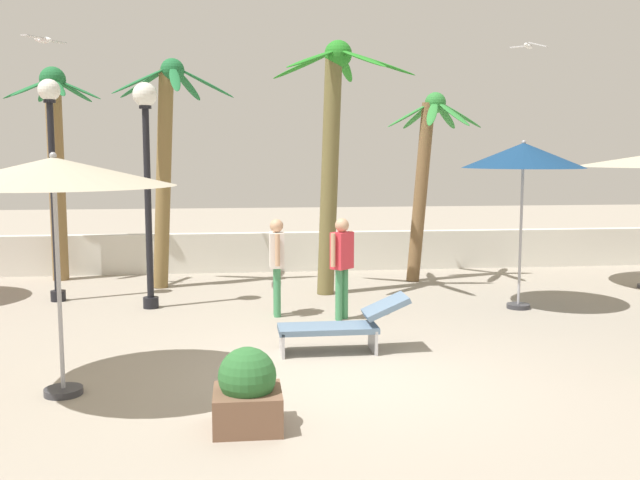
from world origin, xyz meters
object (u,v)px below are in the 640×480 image
Objects in this scene: patio_umbrella_3 at (523,157)px; lounge_chair_0 at (344,324)px; palm_tree_2 at (56,150)px; guest_1 at (277,257)px; patio_umbrella_2 at (54,173)px; palm_tree_1 at (426,163)px; planter at (247,392)px; seagull_1 at (44,40)px; palm_tree_0 at (166,147)px; palm_tree_3 at (333,139)px; lamp_post_1 at (147,156)px; seagull_0 at (529,46)px; guest_2 at (342,258)px; lamp_post_0 at (52,158)px.

lounge_chair_0 is at bearing -145.19° from patio_umbrella_3.
palm_tree_2 is 2.75× the size of guest_1.
patio_umbrella_2 is 1.67× the size of guest_1.
planter is at bearing -116.15° from palm_tree_1.
guest_1 is 6.46m from seagull_1.
patio_umbrella_2 is at bearing -95.24° from palm_tree_0.
palm_tree_3 is at bearing -151.00° from palm_tree_1.
palm_tree_3 is 5.85× the size of planter.
lamp_post_1 is 5.07m from lounge_chair_0.
seagull_0 is at bearing 54.47° from lounge_chair_0.
palm_tree_3 is at bearing 86.64° from guest_2.
palm_tree_3 is 2.88× the size of guest_2.
patio_umbrella_3 is 0.61× the size of palm_tree_3.
patio_umbrella_3 is 0.74× the size of palm_tree_1.
seagull_0 reaches higher than lamp_post_1.
patio_umbrella_3 reaches higher than guest_1.
planter is at bearing -133.85° from patio_umbrella_3.
patio_umbrella_3 reaches higher than lounge_chair_0.
patio_umbrella_3 is at bearing 46.15° from planter.
palm_tree_3 is at bearing -21.25° from palm_tree_2.
palm_tree_1 is at bearing -138.44° from seagull_0.
palm_tree_3 is 1.23× the size of lamp_post_1.
seagull_0 reaches higher than lamp_post_0.
guest_1 is (2.10, -2.92, -1.90)m from palm_tree_0.
guest_2 is at bearing -93.36° from palm_tree_3.
palm_tree_1 is at bearing 64.47° from lounge_chair_0.
guest_2 is 9.87m from seagull_0.
patio_umbrella_2 is 6.89m from palm_tree_3.
lamp_post_1 is at bearing 173.21° from patio_umbrella_3.
lamp_post_0 is 2.46m from seagull_1.
lounge_chair_0 is 8.54m from seagull_1.
planter reaches higher than lounge_chair_0.
palm_tree_1 is 6.07m from lamp_post_1.
lamp_post_1 reaches higher than lounge_chair_0.
palm_tree_0 is 8.52m from planter.
patio_umbrella_2 is 5.71m from lamp_post_0.
lamp_post_0 is at bearing -149.30° from palm_tree_0.
palm_tree_2 is 6.22m from palm_tree_3.
guest_2 is (3.18, -3.30, -1.87)m from palm_tree_0.
lamp_post_0 is (-7.50, -1.33, 0.13)m from palm_tree_1.
guest_1 is 1.14m from guest_2.
seagull_1 is (0.22, -1.47, 2.13)m from palm_tree_2.
palm_tree_2 is 12.00m from seagull_0.
palm_tree_0 is at bearing 162.01° from palm_tree_3.
lamp_post_1 is 3.53m from seagull_1.
planter is at bearing -63.87° from seagull_1.
lamp_post_1 is at bearing 105.61° from planter.
palm_tree_2 reaches higher than planter.
lamp_post_0 reaches higher than guest_1.
palm_tree_2 is (-2.48, 1.18, -0.05)m from palm_tree_0.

